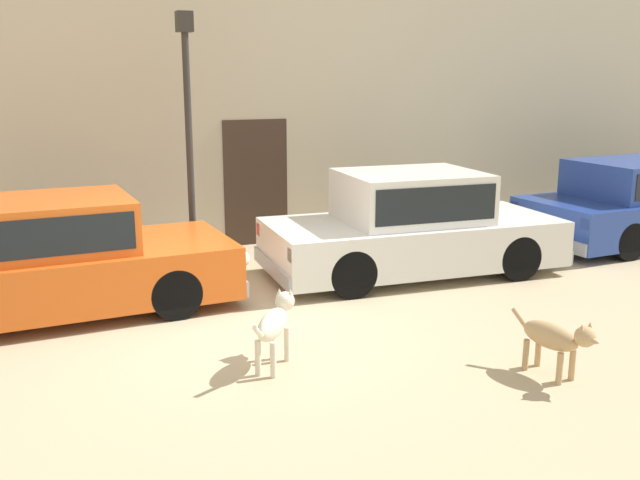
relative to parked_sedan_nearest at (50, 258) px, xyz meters
The scene contains 7 objects.
ground_plane 2.53m from the parked_sedan_nearest, 33.57° to the right, with size 80.00×80.00×0.00m, color tan.
parked_sedan_nearest is the anchor object (origin of this frame).
parked_sedan_second 4.88m from the parked_sedan_nearest, ahead, with size 4.40×2.05×1.48m.
apartment_block 8.58m from the parked_sedan_nearest, 41.02° to the left, with size 17.00×5.14×8.47m.
stray_dog_spotted 3.20m from the parked_sedan_nearest, 51.64° to the right, with size 0.71×0.89×0.70m.
stray_dog_tan 5.78m from the parked_sedan_nearest, 40.91° to the right, with size 0.35×1.02×0.64m.
street_lamp 2.99m from the parked_sedan_nearest, 35.40° to the left, with size 0.22×0.22×3.68m.
Camera 1 is at (-2.14, -7.55, 2.86)m, focal length 40.31 mm.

